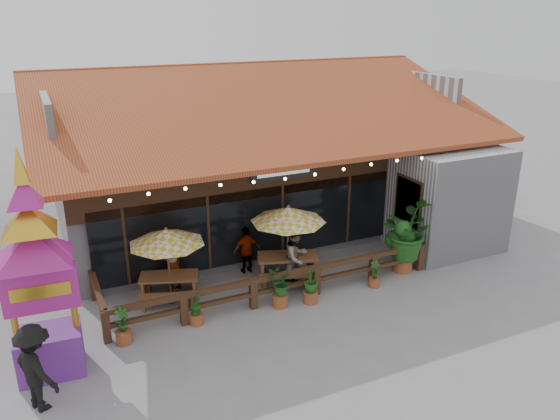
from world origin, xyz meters
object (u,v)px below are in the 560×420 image
picnic_table_left (169,283)px  thai_sign_tower (34,251)px  picnic_table_right (288,264)px  umbrella_left (166,237)px  pedestrian (36,368)px  umbrella_right (288,215)px  tropical_plant (405,232)px

picnic_table_left → thai_sign_tower: (-3.31, -2.14, 2.53)m
picnic_table_right → thai_sign_tower: bearing=-165.7°
umbrella_left → pedestrian: size_ratio=1.32×
umbrella_left → thai_sign_tower: thai_sign_tower is taller
picnic_table_right → picnic_table_left: bearing=174.0°
pedestrian → umbrella_left: bearing=-76.7°
pedestrian → thai_sign_tower: bearing=-42.9°
umbrella_right → pedestrian: (-7.28, -3.13, -1.16)m
umbrella_right → thai_sign_tower: size_ratio=0.49×
picnic_table_left → tropical_plant: tropical_plant is taller
thai_sign_tower → pedestrian: size_ratio=2.94×
picnic_table_right → tropical_plant: bearing=-13.6°
umbrella_left → picnic_table_left: (-0.01, 0.04, -1.46)m
umbrella_right → umbrella_left: bearing=177.0°
picnic_table_right → pedestrian: (-7.20, -2.98, 0.39)m
picnic_table_left → umbrella_right: bearing=-3.6°
umbrella_right → thai_sign_tower: (-6.98, -1.91, 0.91)m
tropical_plant → pedestrian: 11.09m
picnic_table_left → thai_sign_tower: size_ratio=0.35×
umbrella_right → thai_sign_tower: 7.30m
picnic_table_left → tropical_plant: (7.29, -1.27, 0.81)m
picnic_table_left → tropical_plant: size_ratio=0.86×
umbrella_right → tropical_plant: size_ratio=1.21×
tropical_plant → picnic_table_right: bearing=166.4°
umbrella_right → pedestrian: size_ratio=1.43×
umbrella_left → pedestrian: (-3.61, -3.32, -1.01)m
picnic_table_right → pedestrian: pedestrian is taller
umbrella_right → picnic_table_left: size_ratio=1.40×
tropical_plant → umbrella_left: bearing=170.4°
tropical_plant → pedestrian: bearing=-169.1°
picnic_table_left → umbrella_left: bearing=-73.1°
umbrella_right → picnic_table_right: umbrella_right is taller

